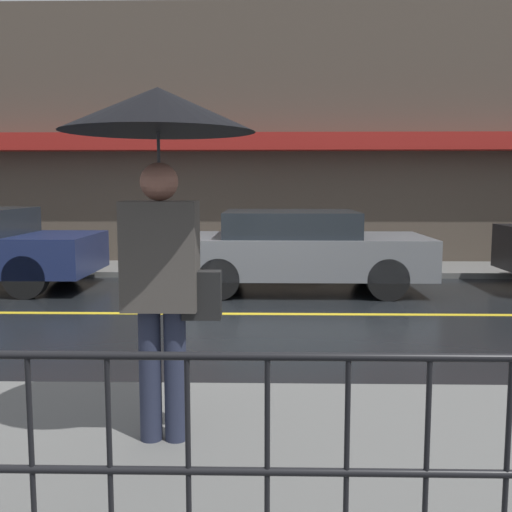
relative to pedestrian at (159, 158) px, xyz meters
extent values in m
plane|color=black|center=(0.16, 4.22, -1.88)|extent=(80.00, 80.00, 0.00)
cube|color=#60605E|center=(0.16, -0.19, -1.82)|extent=(28.00, 2.59, 0.10)
cube|color=#60605E|center=(0.16, 8.21, -1.82)|extent=(28.00, 1.74, 0.10)
cube|color=gold|center=(0.16, 4.22, -1.87)|extent=(25.20, 0.12, 0.01)
cube|color=#4C4238|center=(0.16, 9.23, 0.86)|extent=(28.00, 0.30, 5.48)
cube|color=maroon|center=(0.16, 8.80, 0.72)|extent=(16.80, 0.55, 0.35)
cylinder|color=black|center=(0.16, -1.24, -0.87)|extent=(12.00, 0.04, 0.04)
cylinder|color=black|center=(0.16, -1.24, -1.36)|extent=(12.00, 0.04, 0.04)
cylinder|color=black|center=(-0.34, -1.24, -1.32)|extent=(0.02, 0.02, 0.91)
cylinder|color=black|center=(-0.01, -1.24, -1.32)|extent=(0.02, 0.02, 0.91)
cylinder|color=black|center=(0.32, -1.24, -1.32)|extent=(0.02, 0.02, 0.91)
cylinder|color=black|center=(0.66, -1.24, -1.32)|extent=(0.02, 0.02, 0.91)
cylinder|color=black|center=(0.99, -1.24, -1.32)|extent=(0.02, 0.02, 0.91)
cylinder|color=black|center=(1.32, -1.24, -1.32)|extent=(0.02, 0.02, 0.91)
cylinder|color=black|center=(1.66, -1.24, -1.32)|extent=(0.02, 0.02, 0.91)
cylinder|color=#23283D|center=(-0.08, 0.00, -1.35)|extent=(0.14, 0.14, 0.84)
cylinder|color=#23283D|center=(0.07, 0.00, -1.35)|extent=(0.14, 0.14, 0.84)
cube|color=#47423D|center=(0.00, 0.00, -0.59)|extent=(0.46, 0.27, 0.67)
sphere|color=#A16653|center=(0.00, 0.00, -0.14)|extent=(0.23, 0.23, 0.23)
cylinder|color=#262628|center=(0.00, 0.00, -0.22)|extent=(0.02, 0.02, 0.75)
cone|color=black|center=(0.00, 0.00, 0.28)|extent=(1.17, 1.17, 0.26)
cube|color=black|center=(0.25, 0.00, -0.84)|extent=(0.24, 0.12, 0.30)
cylinder|color=black|center=(-3.03, 6.91, -1.54)|extent=(0.66, 0.22, 0.66)
cylinder|color=black|center=(-3.03, 5.25, -1.54)|extent=(0.66, 0.22, 0.66)
cube|color=slate|center=(1.17, 6.08, -1.29)|extent=(4.07, 1.89, 0.63)
cube|color=#1E2328|center=(1.01, 6.08, -0.78)|extent=(2.12, 1.74, 0.40)
cylinder|color=black|center=(2.43, 6.92, -1.56)|extent=(0.63, 0.22, 0.63)
cylinder|color=black|center=(2.43, 5.24, -1.56)|extent=(0.63, 0.22, 0.63)
cylinder|color=black|center=(-0.09, 6.92, -1.56)|extent=(0.63, 0.22, 0.63)
cylinder|color=black|center=(-0.09, 5.24, -1.56)|extent=(0.63, 0.22, 0.63)
camera|label=1|loc=(0.66, -3.63, -0.16)|focal=42.00mm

